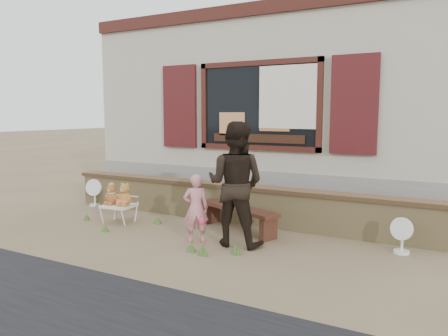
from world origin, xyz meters
The scene contains 12 objects.
ground centered at (0.00, 0.00, 0.00)m, with size 80.00×80.00×0.00m, color brown.
shopfront centered at (0.00, 4.49, 2.00)m, with size 8.04×5.13×4.00m.
brick_wall centered at (0.00, 1.00, 0.34)m, with size 7.10×0.36×0.67m.
bench centered at (0.33, 0.47, 0.30)m, with size 1.59×0.89×0.40m.
folding_chair centered at (-1.75, -0.04, 0.29)m, with size 0.57×0.52×0.32m.
teddy_bear_left centered at (-1.89, -0.06, 0.50)m, with size 0.27×0.23×0.37m, color brown, non-canonical shape.
teddy_bear_right centered at (-1.61, -0.03, 0.52)m, with size 0.30×0.26×0.40m, color olive, non-canonical shape.
child centered at (0.06, -0.38, 0.51)m, with size 0.37×0.24×1.02m, color pink.
adult centered at (0.63, -0.21, 0.90)m, with size 0.87×0.68×1.79m, color black.
fan_left centered at (-3.17, 0.80, 0.28)m, with size 0.36×0.24×0.56m.
fan_right centered at (2.82, 0.52, 0.25)m, with size 0.33×0.21×0.51m.
grass_tufts centered at (-0.46, -0.45, 0.07)m, with size 3.37×1.22×0.16m.
Camera 1 is at (3.47, -5.72, 1.90)m, focal length 35.00 mm.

